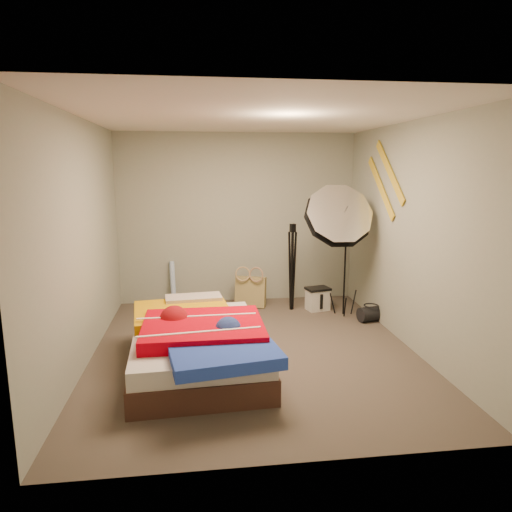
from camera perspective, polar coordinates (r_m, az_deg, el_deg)
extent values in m
plane|color=#4C443A|center=(5.18, -0.26, -11.68)|extent=(4.00, 4.00, 0.00)
plane|color=silver|center=(4.81, -0.29, 17.02)|extent=(4.00, 4.00, 0.00)
plane|color=gray|center=(6.81, -2.33, 4.68)|extent=(3.50, 0.00, 3.50)
plane|color=gray|center=(2.90, 4.56, -3.89)|extent=(3.50, 0.00, 3.50)
plane|color=gray|center=(4.94, -20.86, 1.59)|extent=(0.00, 4.00, 4.00)
plane|color=gray|center=(5.34, 18.73, 2.38)|extent=(0.00, 4.00, 4.00)
cube|color=tan|center=(6.66, -0.68, -4.48)|extent=(0.48, 0.33, 0.45)
cylinder|color=#588EDB|center=(6.86, -10.35, -3.33)|extent=(0.11, 0.19, 0.64)
cube|color=beige|center=(6.58, 7.71, -5.42)|extent=(0.34, 0.28, 0.30)
cylinder|color=black|center=(6.25, 14.15, -7.04)|extent=(0.36, 0.26, 0.20)
cube|color=gold|center=(5.82, 16.38, 10.10)|extent=(0.02, 0.91, 0.78)
cube|color=gold|center=(6.06, 15.33, 8.27)|extent=(0.02, 0.91, 0.78)
cube|color=#43271E|center=(4.75, -7.21, -12.39)|extent=(1.38, 1.89, 0.24)
cube|color=silver|center=(4.67, -7.27, -10.13)|extent=(1.34, 1.85, 0.16)
cube|color=#D79D09|center=(5.01, -9.15, -7.26)|extent=(1.11, 0.99, 0.13)
cube|color=red|center=(4.50, -6.62, -9.10)|extent=(1.15, 0.97, 0.15)
cube|color=blue|center=(4.01, -4.06, -12.02)|extent=(1.02, 0.87, 0.11)
cube|color=#BF889D|center=(5.35, -7.80, -5.63)|extent=(0.66, 0.35, 0.13)
cylinder|color=black|center=(6.31, 11.07, -0.87)|extent=(0.03, 0.03, 1.45)
cube|color=black|center=(6.21, 11.30, 5.27)|extent=(0.06, 0.06, 0.09)
cone|color=white|center=(6.06, 10.15, 4.75)|extent=(1.11, 0.85, 1.06)
cylinder|color=black|center=(6.45, 4.53, -1.92)|extent=(0.05, 0.05, 1.12)
cube|color=black|center=(6.35, 4.62, 3.52)|extent=(0.08, 0.08, 0.12)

